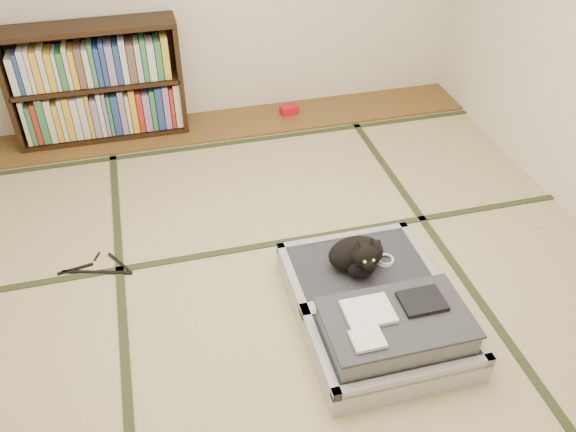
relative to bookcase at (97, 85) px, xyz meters
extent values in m
plane|color=#CCB688|center=(1.03, -2.07, -0.45)|extent=(4.50, 4.50, 0.00)
cube|color=brown|center=(1.03, -0.07, -0.44)|extent=(4.00, 0.50, 0.02)
cube|color=red|center=(1.53, -0.04, -0.40)|extent=(0.16, 0.11, 0.07)
cube|color=#2D381E|center=(0.03, -2.07, -0.45)|extent=(0.05, 4.50, 0.01)
cube|color=#2D381E|center=(2.03, -2.07, -0.45)|extent=(0.05, 4.50, 0.01)
cube|color=#2D381E|center=(1.03, -1.67, -0.45)|extent=(4.00, 0.05, 0.01)
cube|color=#2D381E|center=(1.03, -0.37, -0.45)|extent=(4.00, 0.05, 0.01)
cube|color=black|center=(-0.63, 0.00, 0.02)|extent=(0.04, 0.30, 0.84)
cube|color=black|center=(0.63, 0.00, 0.02)|extent=(0.04, 0.30, 0.84)
cube|color=black|center=(0.00, 0.00, -0.42)|extent=(1.31, 0.30, 0.04)
cube|color=black|center=(0.00, 0.00, 0.46)|extent=(1.31, 0.30, 0.04)
cube|color=black|center=(0.00, 0.00, 0.02)|extent=(1.25, 0.30, 0.03)
cube|color=black|center=(0.00, 0.14, 0.02)|extent=(1.31, 0.02, 0.84)
cube|color=gray|center=(0.00, -0.02, -0.20)|extent=(1.18, 0.21, 0.35)
cube|color=gray|center=(0.00, -0.02, 0.21)|extent=(1.18, 0.21, 0.32)
cube|color=#ACABB0|center=(1.39, -2.71, -0.38)|extent=(0.83, 0.56, 0.14)
cube|color=#313239|center=(1.39, -2.71, -0.34)|extent=(0.74, 0.47, 0.11)
cube|color=#ACABB0|center=(1.39, -2.96, -0.30)|extent=(0.83, 0.04, 0.06)
cube|color=#ACABB0|center=(1.39, -2.45, -0.30)|extent=(0.83, 0.04, 0.06)
cube|color=#ACABB0|center=(0.99, -2.71, -0.30)|extent=(0.04, 0.56, 0.06)
cube|color=#ACABB0|center=(1.78, -2.71, -0.30)|extent=(0.04, 0.56, 0.06)
cube|color=#ACABB0|center=(1.39, -2.15, -0.38)|extent=(0.83, 0.56, 0.14)
cube|color=#313239|center=(1.39, -2.15, -0.34)|extent=(0.74, 0.47, 0.11)
cube|color=#ACABB0|center=(1.39, -2.41, -0.30)|extent=(0.83, 0.04, 0.06)
cube|color=#ACABB0|center=(1.39, -1.90, -0.30)|extent=(0.83, 0.04, 0.06)
cube|color=#ACABB0|center=(0.99, -2.15, -0.30)|extent=(0.04, 0.56, 0.06)
cube|color=#ACABB0|center=(1.78, -2.15, -0.30)|extent=(0.04, 0.56, 0.06)
cylinder|color=black|center=(1.39, -2.43, -0.30)|extent=(0.75, 0.03, 0.03)
cube|color=gray|center=(1.39, -2.71, -0.24)|extent=(0.71, 0.43, 0.14)
cube|color=#3D3D45|center=(1.39, -2.71, -0.16)|extent=(0.73, 0.46, 0.02)
cube|color=white|center=(1.25, -2.65, -0.13)|extent=(0.24, 0.20, 0.02)
cube|color=black|center=(1.54, -2.65, -0.13)|extent=(0.22, 0.18, 0.02)
cube|color=white|center=(1.19, -2.82, -0.13)|extent=(0.16, 0.13, 0.02)
cube|color=white|center=(1.14, -2.97, -0.37)|extent=(0.07, 0.01, 0.05)
cube|color=white|center=(1.28, -2.97, -0.39)|extent=(0.06, 0.01, 0.04)
cube|color=orange|center=(1.66, -2.97, -0.37)|extent=(0.06, 0.01, 0.04)
cube|color=#197F33|center=(1.59, -2.97, -0.35)|extent=(0.04, 0.01, 0.03)
ellipsoid|color=black|center=(1.37, -2.17, -0.19)|extent=(0.32, 0.21, 0.20)
ellipsoid|color=black|center=(1.37, -2.26, -0.21)|extent=(0.16, 0.12, 0.12)
ellipsoid|color=black|center=(1.37, -2.29, -0.09)|extent=(0.14, 0.13, 0.13)
sphere|color=black|center=(1.37, -2.35, -0.11)|extent=(0.06, 0.06, 0.06)
cone|color=black|center=(1.33, -2.27, -0.03)|extent=(0.05, 0.06, 0.06)
cone|color=black|center=(1.41, -2.27, -0.03)|extent=(0.05, 0.06, 0.06)
sphere|color=#A5BF33|center=(1.34, -2.35, -0.08)|extent=(0.02, 0.02, 0.02)
sphere|color=#A5BF33|center=(1.39, -2.35, -0.08)|extent=(0.02, 0.02, 0.02)
cylinder|color=black|center=(1.48, -2.07, -0.26)|extent=(0.20, 0.12, 0.04)
torus|color=white|center=(1.55, -2.17, -0.28)|extent=(0.12, 0.12, 0.02)
torus|color=white|center=(1.55, -2.17, -0.27)|extent=(0.10, 0.10, 0.01)
cube|color=black|center=(-0.10, -1.67, -0.44)|extent=(0.42, 0.14, 0.01)
cube|color=black|center=(-0.23, -1.60, -0.44)|extent=(0.21, 0.06, 0.01)
cube|color=black|center=(0.03, -1.60, -0.44)|extent=(0.12, 0.19, 0.01)
cylinder|color=black|center=(-0.10, -1.52, -0.44)|extent=(0.04, 0.07, 0.01)
camera|label=1|loc=(0.34, -4.58, 2.09)|focal=38.00mm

